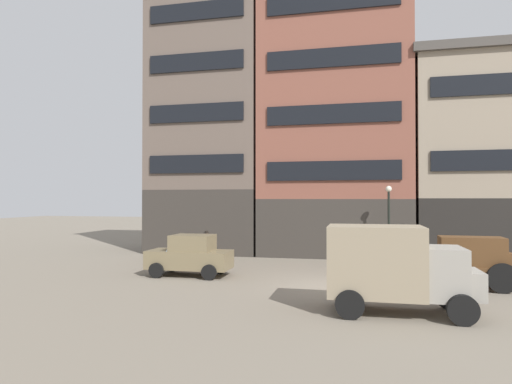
# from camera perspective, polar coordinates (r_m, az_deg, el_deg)

# --- Properties ---
(ground_plane) EXTENTS (120.00, 120.00, 0.00)m
(ground_plane) POSITION_cam_1_polar(r_m,az_deg,el_deg) (17.85, 9.25, -11.98)
(ground_plane) COLOR slate
(building_far_left) EXTENTS (7.63, 6.09, 16.93)m
(building_far_left) POSITION_cam_1_polar(r_m,az_deg,el_deg) (30.12, -5.84, 8.83)
(building_far_left) COLOR #38332D
(building_far_left) RESTS_ON ground_plane
(building_center_left) EXTENTS (9.44, 6.09, 16.79)m
(building_center_left) POSITION_cam_1_polar(r_m,az_deg,el_deg) (28.60, 10.10, 9.20)
(building_center_left) COLOR #38332D
(building_center_left) RESTS_ON ground_plane
(building_center_right) EXTENTS (8.07, 6.09, 11.95)m
(building_center_right) POSITION_cam_1_polar(r_m,az_deg,el_deg) (29.13, 26.90, 4.30)
(building_center_right) COLOR black
(building_center_right) RESTS_ON ground_plane
(cargo_wagon) EXTENTS (2.94, 1.59, 1.98)m
(cargo_wagon) POSITION_cam_1_polar(r_m,az_deg,el_deg) (19.03, 26.16, -7.71)
(cargo_wagon) COLOR brown
(cargo_wagon) RESTS_ON ground_plane
(delivery_truck_near) EXTENTS (4.36, 2.13, 2.62)m
(delivery_truck_near) POSITION_cam_1_polar(r_m,az_deg,el_deg) (14.09, 17.51, -9.07)
(delivery_truck_near) COLOR gray
(delivery_truck_near) RESTS_ON ground_plane
(sedan_dark) EXTENTS (3.71, 1.88, 1.83)m
(sedan_dark) POSITION_cam_1_polar(r_m,az_deg,el_deg) (20.17, -8.47, -8.07)
(sedan_dark) COLOR #7A6B4C
(sedan_dark) RESTS_ON ground_plane
(pedestrian_officer) EXTENTS (0.50, 0.50, 1.79)m
(pedestrian_officer) POSITION_cam_1_polar(r_m,az_deg,el_deg) (23.00, -6.40, -7.01)
(pedestrian_officer) COLOR black
(pedestrian_officer) RESTS_ON ground_plane
(streetlamp_curbside) EXTENTS (0.32, 0.32, 4.12)m
(streetlamp_curbside) POSITION_cam_1_polar(r_m,az_deg,el_deg) (24.27, 16.73, -2.66)
(streetlamp_curbside) COLOR black
(streetlamp_curbside) RESTS_ON ground_plane
(fire_hydrant_curbside) EXTENTS (0.24, 0.24, 0.83)m
(fire_hydrant_curbside) POSITION_cam_1_polar(r_m,az_deg,el_deg) (25.90, -8.91, -7.55)
(fire_hydrant_curbside) COLOR maroon
(fire_hydrant_curbside) RESTS_ON ground_plane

